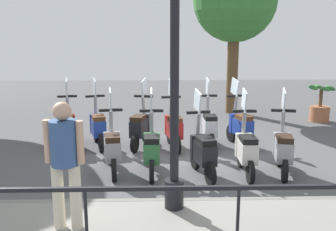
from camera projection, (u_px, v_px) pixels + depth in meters
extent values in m
plane|color=#4C4C4F|center=(193.00, 161.00, 7.60)|extent=(28.00, 28.00, 0.00)
cube|color=slate|center=(206.00, 204.00, 5.48)|extent=(0.10, 20.00, 0.15)
cube|color=black|center=(239.00, 188.00, 3.24)|extent=(0.04, 16.00, 0.04)
cylinder|color=black|center=(174.00, 194.00, 5.17)|extent=(0.26, 0.26, 0.40)
cylinder|color=black|center=(175.00, 39.00, 4.73)|extent=(0.12, 0.12, 4.59)
cylinder|color=beige|center=(58.00, 196.00, 4.58)|extent=(0.14, 0.14, 0.82)
cylinder|color=beige|center=(76.00, 197.00, 4.56)|extent=(0.14, 0.14, 0.82)
cylinder|color=#335184|center=(64.00, 143.00, 4.42)|extent=(0.36, 0.36, 0.55)
sphere|color=tan|center=(62.00, 111.00, 4.34)|extent=(0.22, 0.22, 0.22)
cylinder|color=tan|center=(48.00, 141.00, 4.44)|extent=(0.09, 0.09, 0.52)
cylinder|color=tan|center=(80.00, 142.00, 4.40)|extent=(0.09, 0.09, 0.52)
cylinder|color=brown|center=(232.00, 73.00, 12.08)|extent=(0.36, 0.36, 2.60)
sphere|color=#387A33|center=(235.00, 0.00, 11.60)|extent=(2.61, 2.61, 2.61)
cylinder|color=#9E5B3D|center=(319.00, 114.00, 11.05)|extent=(0.56, 0.56, 0.45)
cylinder|color=brown|center=(321.00, 98.00, 10.95)|extent=(0.10, 0.10, 0.50)
ellipsoid|color=#2D6B2D|center=(318.00, 87.00, 11.13)|extent=(0.56, 0.16, 0.10)
ellipsoid|color=#2D6B2D|center=(325.00, 89.00, 10.64)|extent=(0.56, 0.16, 0.10)
ellipsoid|color=#2D6B2D|center=(313.00, 88.00, 10.88)|extent=(0.56, 0.16, 0.10)
ellipsoid|color=#2D6B2D|center=(330.00, 88.00, 10.89)|extent=(0.56, 0.16, 0.10)
ellipsoid|color=#2D6B2D|center=(313.00, 87.00, 11.05)|extent=(0.56, 0.16, 0.10)
ellipsoid|color=#2D6B2D|center=(331.00, 89.00, 10.71)|extent=(0.56, 0.16, 0.10)
cylinder|color=black|center=(279.00, 156.00, 7.26)|extent=(0.41, 0.16, 0.40)
cylinder|color=black|center=(285.00, 171.00, 6.46)|extent=(0.41, 0.16, 0.40)
cube|color=gray|center=(283.00, 150.00, 6.72)|extent=(0.64, 0.40, 0.36)
cube|color=gray|center=(282.00, 144.00, 6.99)|extent=(0.18, 0.32, 0.44)
cube|color=black|center=(285.00, 138.00, 6.60)|extent=(0.44, 0.34, 0.10)
cylinder|color=gray|center=(282.00, 125.00, 6.98)|extent=(0.19, 0.11, 0.55)
cube|color=black|center=(283.00, 111.00, 6.92)|extent=(0.15, 0.44, 0.05)
cube|color=silver|center=(284.00, 99.00, 6.93)|extent=(0.39, 0.11, 0.42)
cylinder|color=black|center=(241.00, 157.00, 7.21)|extent=(0.40, 0.09, 0.40)
cylinder|color=black|center=(250.00, 172.00, 6.40)|extent=(0.40, 0.09, 0.40)
cube|color=beige|center=(247.00, 151.00, 6.67)|extent=(0.61, 0.29, 0.36)
cube|color=beige|center=(244.00, 145.00, 6.95)|extent=(0.13, 0.30, 0.44)
cube|color=black|center=(248.00, 139.00, 6.55)|extent=(0.41, 0.27, 0.10)
cylinder|color=gray|center=(244.00, 126.00, 6.93)|extent=(0.18, 0.07, 0.55)
cube|color=black|center=(244.00, 111.00, 6.87)|extent=(0.07, 0.44, 0.05)
cube|color=silver|center=(244.00, 100.00, 6.89)|extent=(0.39, 0.04, 0.42)
cylinder|color=black|center=(195.00, 158.00, 7.11)|extent=(0.41, 0.16, 0.40)
cylinder|color=black|center=(210.00, 174.00, 6.32)|extent=(0.41, 0.16, 0.40)
cube|color=black|center=(204.00, 152.00, 6.58)|extent=(0.65, 0.40, 0.36)
cube|color=black|center=(199.00, 146.00, 6.85)|extent=(0.18, 0.32, 0.44)
cube|color=black|center=(206.00, 141.00, 6.46)|extent=(0.45, 0.34, 0.10)
cylinder|color=gray|center=(198.00, 127.00, 6.83)|extent=(0.19, 0.11, 0.55)
cube|color=black|center=(198.00, 112.00, 6.77)|extent=(0.15, 0.44, 0.05)
cube|color=silver|center=(197.00, 101.00, 6.79)|extent=(0.39, 0.11, 0.42)
cylinder|color=black|center=(152.00, 156.00, 7.24)|extent=(0.40, 0.08, 0.40)
cylinder|color=black|center=(152.00, 171.00, 6.43)|extent=(0.40, 0.08, 0.40)
cube|color=#2D6B38|center=(152.00, 150.00, 6.70)|extent=(0.60, 0.29, 0.36)
cube|color=#2D6B38|center=(152.00, 144.00, 6.98)|extent=(0.12, 0.30, 0.44)
cube|color=black|center=(152.00, 139.00, 6.58)|extent=(0.40, 0.26, 0.10)
cylinder|color=gray|center=(152.00, 125.00, 6.96)|extent=(0.18, 0.07, 0.55)
cube|color=black|center=(151.00, 111.00, 6.90)|extent=(0.06, 0.44, 0.05)
cube|color=silver|center=(151.00, 100.00, 6.92)|extent=(0.39, 0.03, 0.42)
cylinder|color=black|center=(112.00, 155.00, 7.31)|extent=(0.41, 0.14, 0.40)
cylinder|color=black|center=(114.00, 170.00, 6.51)|extent=(0.41, 0.14, 0.40)
cube|color=gray|center=(113.00, 149.00, 6.77)|extent=(0.64, 0.37, 0.36)
cube|color=gray|center=(112.00, 143.00, 7.04)|extent=(0.17, 0.32, 0.44)
cube|color=black|center=(112.00, 138.00, 6.65)|extent=(0.44, 0.32, 0.10)
cylinder|color=gray|center=(111.00, 124.00, 7.02)|extent=(0.19, 0.10, 0.55)
cube|color=black|center=(111.00, 110.00, 6.97)|extent=(0.13, 0.44, 0.05)
cube|color=silver|center=(110.00, 99.00, 6.98)|extent=(0.39, 0.09, 0.42)
cylinder|color=black|center=(231.00, 133.00, 8.94)|extent=(0.41, 0.18, 0.40)
cylinder|color=black|center=(249.00, 143.00, 8.17)|extent=(0.41, 0.18, 0.40)
cube|color=navy|center=(242.00, 127.00, 8.42)|extent=(0.65, 0.43, 0.36)
cube|color=navy|center=(236.00, 123.00, 8.68)|extent=(0.20, 0.32, 0.44)
cube|color=#4C2D19|center=(244.00, 117.00, 8.30)|extent=(0.46, 0.36, 0.10)
cylinder|color=gray|center=(235.00, 108.00, 8.67)|extent=(0.19, 0.12, 0.55)
cube|color=black|center=(236.00, 96.00, 8.61)|extent=(0.18, 0.44, 0.05)
cube|color=silver|center=(235.00, 87.00, 8.62)|extent=(0.38, 0.13, 0.42)
cylinder|color=black|center=(206.00, 133.00, 8.97)|extent=(0.40, 0.09, 0.40)
cylinder|color=black|center=(212.00, 143.00, 8.16)|extent=(0.40, 0.09, 0.40)
cube|color=#B7BCC6|center=(209.00, 127.00, 8.42)|extent=(0.61, 0.30, 0.36)
cube|color=#B7BCC6|center=(207.00, 123.00, 8.70)|extent=(0.13, 0.30, 0.44)
cube|color=black|center=(210.00, 117.00, 8.31)|extent=(0.41, 0.27, 0.10)
cylinder|color=gray|center=(207.00, 107.00, 8.69)|extent=(0.18, 0.07, 0.55)
cube|color=black|center=(208.00, 96.00, 8.63)|extent=(0.07, 0.44, 0.05)
cube|color=silver|center=(207.00, 87.00, 8.65)|extent=(0.39, 0.04, 0.42)
cylinder|color=black|center=(170.00, 135.00, 8.79)|extent=(0.41, 0.15, 0.40)
cylinder|color=black|center=(177.00, 145.00, 7.99)|extent=(0.41, 0.15, 0.40)
cube|color=#B21E1E|center=(174.00, 129.00, 8.25)|extent=(0.64, 0.38, 0.36)
cube|color=#B21E1E|center=(171.00, 125.00, 8.52)|extent=(0.17, 0.32, 0.44)
cube|color=#4C2D19|center=(175.00, 119.00, 8.13)|extent=(0.44, 0.32, 0.10)
cylinder|color=gray|center=(171.00, 109.00, 8.50)|extent=(0.19, 0.10, 0.55)
cube|color=black|center=(171.00, 97.00, 8.45)|extent=(0.13, 0.44, 0.05)
cube|color=silver|center=(170.00, 88.00, 8.46)|extent=(0.39, 0.10, 0.42)
cylinder|color=black|center=(146.00, 134.00, 8.89)|extent=(0.41, 0.18, 0.40)
cylinder|color=black|center=(135.00, 144.00, 8.10)|extent=(0.41, 0.18, 0.40)
cube|color=black|center=(139.00, 127.00, 8.35)|extent=(0.65, 0.43, 0.36)
cube|color=black|center=(143.00, 124.00, 8.62)|extent=(0.19, 0.32, 0.44)
cube|color=black|center=(138.00, 118.00, 8.24)|extent=(0.45, 0.36, 0.10)
cylinder|color=gray|center=(144.00, 108.00, 8.61)|extent=(0.19, 0.12, 0.55)
cube|color=black|center=(143.00, 96.00, 8.55)|extent=(0.17, 0.44, 0.05)
cube|color=silver|center=(144.00, 87.00, 8.56)|extent=(0.38, 0.13, 0.42)
cylinder|color=black|center=(96.00, 134.00, 8.92)|extent=(0.41, 0.19, 0.40)
cylinder|color=black|center=(101.00, 143.00, 8.15)|extent=(0.41, 0.19, 0.40)
cube|color=navy|center=(98.00, 127.00, 8.39)|extent=(0.65, 0.44, 0.36)
cube|color=navy|center=(97.00, 123.00, 8.66)|extent=(0.20, 0.32, 0.44)
cube|color=#4C2D19|center=(98.00, 118.00, 8.28)|extent=(0.46, 0.36, 0.10)
cylinder|color=gray|center=(96.00, 108.00, 8.64)|extent=(0.20, 0.12, 0.55)
cube|color=black|center=(95.00, 96.00, 8.58)|extent=(0.18, 0.44, 0.05)
cube|color=silver|center=(94.00, 87.00, 8.60)|extent=(0.38, 0.14, 0.42)
cylinder|color=black|center=(70.00, 134.00, 8.89)|extent=(0.41, 0.14, 0.40)
cylinder|color=black|center=(67.00, 144.00, 8.09)|extent=(0.41, 0.14, 0.40)
cube|color=#B21E1E|center=(68.00, 127.00, 8.35)|extent=(0.64, 0.37, 0.36)
cube|color=#B21E1E|center=(69.00, 124.00, 8.62)|extent=(0.16, 0.31, 0.44)
cube|color=#4C2D19|center=(67.00, 118.00, 8.23)|extent=(0.44, 0.32, 0.10)
cylinder|color=gray|center=(68.00, 108.00, 8.61)|extent=(0.19, 0.10, 0.55)
cube|color=black|center=(67.00, 96.00, 8.55)|extent=(0.13, 0.44, 0.05)
cube|color=silver|center=(67.00, 87.00, 8.57)|extent=(0.39, 0.09, 0.42)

